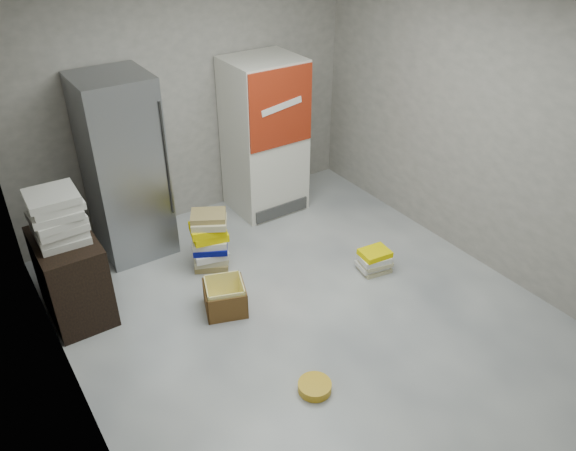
# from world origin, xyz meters

# --- Properties ---
(ground) EXTENTS (5.00, 5.00, 0.00)m
(ground) POSITION_xyz_m (0.00, 0.00, 0.00)
(ground) COLOR silver
(ground) RESTS_ON ground
(room_shell) EXTENTS (4.04, 5.04, 2.82)m
(room_shell) POSITION_xyz_m (0.00, 0.00, 1.80)
(room_shell) COLOR #A49D93
(room_shell) RESTS_ON ground
(steel_fridge) EXTENTS (0.70, 0.72, 1.90)m
(steel_fridge) POSITION_xyz_m (-0.90, 2.13, 0.95)
(steel_fridge) COLOR #9A9CA1
(steel_fridge) RESTS_ON ground
(coke_cooler) EXTENTS (0.80, 0.73, 1.80)m
(coke_cooler) POSITION_xyz_m (0.75, 2.12, 0.90)
(coke_cooler) COLOR silver
(coke_cooler) RESTS_ON ground
(wood_shelf) EXTENTS (0.50, 0.80, 0.80)m
(wood_shelf) POSITION_xyz_m (-1.73, 1.40, 0.40)
(wood_shelf) COLOR black
(wood_shelf) RESTS_ON ground
(supply_box_stack) EXTENTS (0.43, 0.43, 0.45)m
(supply_box_stack) POSITION_xyz_m (-1.73, 1.39, 1.03)
(supply_box_stack) COLOR beige
(supply_box_stack) RESTS_ON wood_shelf
(phonebook_stack_main) EXTENTS (0.45, 0.43, 0.62)m
(phonebook_stack_main) POSITION_xyz_m (-0.39, 1.35, 0.31)
(phonebook_stack_main) COLOR olive
(phonebook_stack_main) RESTS_ON ground
(phonebook_stack_side) EXTENTS (0.35, 0.31, 0.25)m
(phonebook_stack_side) POSITION_xyz_m (0.96, 0.37, 0.12)
(phonebook_stack_side) COLOR beige
(phonebook_stack_side) RESTS_ON ground
(cardboard_box) EXTENTS (0.47, 0.47, 0.30)m
(cardboard_box) POSITION_xyz_m (-0.59, 0.67, 0.12)
(cardboard_box) COLOR yellow
(cardboard_box) RESTS_ON ground
(bucket_lid) EXTENTS (0.31, 0.31, 0.07)m
(bucket_lid) POSITION_xyz_m (-0.47, -0.57, 0.04)
(bucket_lid) COLOR gold
(bucket_lid) RESTS_ON ground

